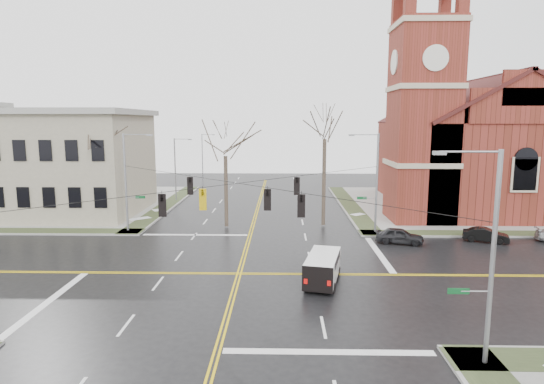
{
  "coord_description": "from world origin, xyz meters",
  "views": [
    {
      "loc": [
        2.9,
        -29.54,
        10.24
      ],
      "look_at": [
        2.1,
        6.0,
        4.68
      ],
      "focal_mm": 30.0,
      "sensor_mm": 36.0,
      "label": 1
    }
  ],
  "objects_px": {
    "signal_pole_se": "(489,253)",
    "parked_car_a": "(400,236)",
    "cargo_van": "(323,266)",
    "parked_car_b": "(486,235)",
    "tree_nw_near": "(225,151)",
    "streetlight_north_b": "(203,155)",
    "tree_ne": "(325,133)",
    "tree_nw_far": "(100,145)",
    "signal_pole_ne": "(375,180)",
    "streetlight_north_a": "(176,167)",
    "church": "(468,137)",
    "signal_pole_nw": "(127,179)"
  },
  "relations": [
    {
      "from": "signal_pole_nw",
      "to": "parked_car_b",
      "type": "height_order",
      "value": "signal_pole_nw"
    },
    {
      "from": "parked_car_a",
      "to": "tree_nw_near",
      "type": "bearing_deg",
      "value": 85.31
    },
    {
      "from": "church",
      "to": "signal_pole_se",
      "type": "xyz_separation_m",
      "value": [
        -13.44,
        -36.28,
        -3.48
      ]
    },
    {
      "from": "tree_ne",
      "to": "streetlight_north_a",
      "type": "bearing_deg",
      "value": 142.0
    },
    {
      "from": "cargo_van",
      "to": "parked_car_b",
      "type": "bearing_deg",
      "value": 46.87
    },
    {
      "from": "signal_pole_nw",
      "to": "tree_ne",
      "type": "bearing_deg",
      "value": 8.52
    },
    {
      "from": "signal_pole_nw",
      "to": "cargo_van",
      "type": "bearing_deg",
      "value": -37.55
    },
    {
      "from": "church",
      "to": "signal_pole_se",
      "type": "bearing_deg",
      "value": -110.33
    },
    {
      "from": "signal_pole_nw",
      "to": "tree_nw_near",
      "type": "xyz_separation_m",
      "value": [
        8.84,
        1.92,
        2.47
      ]
    },
    {
      "from": "streetlight_north_b",
      "to": "parked_car_a",
      "type": "height_order",
      "value": "streetlight_north_b"
    },
    {
      "from": "church",
      "to": "streetlight_north_b",
      "type": "xyz_separation_m",
      "value": [
        -35.42,
        23.22,
        -3.97
      ]
    },
    {
      "from": "signal_pole_ne",
      "to": "streetlight_north_a",
      "type": "bearing_deg",
      "value": 143.1
    },
    {
      "from": "signal_pole_se",
      "to": "parked_car_b",
      "type": "distance_m",
      "value": 22.5
    },
    {
      "from": "streetlight_north_b",
      "to": "parked_car_b",
      "type": "height_order",
      "value": "streetlight_north_b"
    },
    {
      "from": "parked_car_b",
      "to": "tree_nw_near",
      "type": "relative_size",
      "value": 0.36
    },
    {
      "from": "church",
      "to": "streetlight_north_b",
      "type": "distance_m",
      "value": 42.53
    },
    {
      "from": "parked_car_a",
      "to": "tree_nw_far",
      "type": "distance_m",
      "value": 28.97
    },
    {
      "from": "tree_nw_far",
      "to": "tree_nw_near",
      "type": "bearing_deg",
      "value": -1.29
    },
    {
      "from": "streetlight_north_a",
      "to": "tree_nw_near",
      "type": "xyz_separation_m",
      "value": [
        8.17,
        -14.58,
        2.95
      ]
    },
    {
      "from": "streetlight_north_a",
      "to": "parked_car_a",
      "type": "bearing_deg",
      "value": -40.41
    },
    {
      "from": "church",
      "to": "parked_car_a",
      "type": "height_order",
      "value": "church"
    },
    {
      "from": "signal_pole_se",
      "to": "signal_pole_nw",
      "type": "bearing_deg",
      "value": 134.55
    },
    {
      "from": "cargo_van",
      "to": "parked_car_a",
      "type": "distance_m",
      "value": 11.96
    },
    {
      "from": "church",
      "to": "parked_car_a",
      "type": "bearing_deg",
      "value": -125.39
    },
    {
      "from": "signal_pole_nw",
      "to": "parked_car_a",
      "type": "height_order",
      "value": "signal_pole_nw"
    },
    {
      "from": "streetlight_north_b",
      "to": "tree_ne",
      "type": "xyz_separation_m",
      "value": [
        17.61,
        -33.76,
        4.63
      ]
    },
    {
      "from": "streetlight_north_b",
      "to": "signal_pole_nw",
      "type": "bearing_deg",
      "value": -91.05
    },
    {
      "from": "signal_pole_nw",
      "to": "tree_nw_far",
      "type": "height_order",
      "value": "tree_nw_far"
    },
    {
      "from": "tree_ne",
      "to": "parked_car_b",
      "type": "bearing_deg",
      "value": -22.68
    },
    {
      "from": "signal_pole_se",
      "to": "cargo_van",
      "type": "height_order",
      "value": "signal_pole_se"
    },
    {
      "from": "signal_pole_ne",
      "to": "parked_car_b",
      "type": "xyz_separation_m",
      "value": [
        9.03,
        -2.86,
        -4.34
      ]
    },
    {
      "from": "parked_car_b",
      "to": "tree_ne",
      "type": "xyz_separation_m",
      "value": [
        -13.39,
        5.6,
        8.49
      ]
    },
    {
      "from": "parked_car_b",
      "to": "tree_nw_near",
      "type": "height_order",
      "value": "tree_nw_near"
    },
    {
      "from": "signal_pole_ne",
      "to": "tree_nw_far",
      "type": "distance_m",
      "value": 26.19
    },
    {
      "from": "cargo_van",
      "to": "parked_car_b",
      "type": "height_order",
      "value": "cargo_van"
    },
    {
      "from": "parked_car_a",
      "to": "parked_car_b",
      "type": "bearing_deg",
      "value": -70.28
    },
    {
      "from": "streetlight_north_a",
      "to": "tree_nw_far",
      "type": "distance_m",
      "value": 15.26
    },
    {
      "from": "church",
      "to": "signal_pole_ne",
      "type": "bearing_deg",
      "value": -135.34
    },
    {
      "from": "signal_pole_se",
      "to": "streetlight_north_a",
      "type": "height_order",
      "value": "signal_pole_se"
    },
    {
      "from": "signal_pole_se",
      "to": "streetlight_north_b",
      "type": "bearing_deg",
      "value": 110.27
    },
    {
      "from": "streetlight_north_b",
      "to": "tree_ne",
      "type": "distance_m",
      "value": 38.36
    },
    {
      "from": "streetlight_north_a",
      "to": "cargo_van",
      "type": "bearing_deg",
      "value": -61.2
    },
    {
      "from": "signal_pole_se",
      "to": "parked_car_a",
      "type": "relative_size",
      "value": 2.28
    },
    {
      "from": "parked_car_a",
      "to": "streetlight_north_b",
      "type": "bearing_deg",
      "value": 45.22
    },
    {
      "from": "streetlight_north_a",
      "to": "tree_nw_far",
      "type": "bearing_deg",
      "value": -105.42
    },
    {
      "from": "tree_nw_far",
      "to": "tree_ne",
      "type": "height_order",
      "value": "tree_ne"
    },
    {
      "from": "signal_pole_nw",
      "to": "signal_pole_ne",
      "type": "bearing_deg",
      "value": 0.0
    },
    {
      "from": "parked_car_b",
      "to": "church",
      "type": "bearing_deg",
      "value": 6.77
    },
    {
      "from": "signal_pole_nw",
      "to": "parked_car_b",
      "type": "distance_m",
      "value": 32.1
    },
    {
      "from": "church",
      "to": "parked_car_b",
      "type": "xyz_separation_m",
      "value": [
        -4.41,
        -16.14,
        -7.83
      ]
    }
  ]
}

